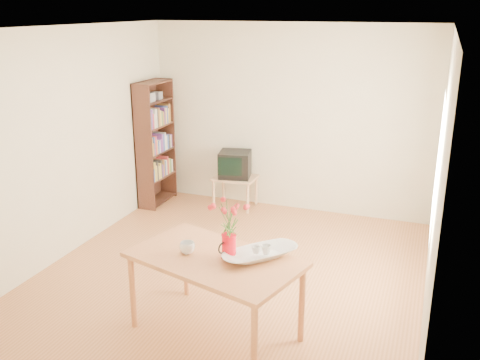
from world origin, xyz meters
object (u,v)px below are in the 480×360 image
at_px(pitcher, 229,247).
at_px(television, 235,164).
at_px(table, 215,266).
at_px(bowl, 261,235).
at_px(mug, 187,248).

relative_size(pitcher, television, 0.43).
bearing_deg(table, bowl, 35.94).
bearing_deg(mug, television, -104.58).
relative_size(mug, bowl, 0.30).
relative_size(table, pitcher, 7.57).
bearing_deg(television, mug, -88.45).
bearing_deg(pitcher, television, 133.13).
distance_m(table, bowl, 0.48).
bearing_deg(pitcher, mug, -147.58).
bearing_deg(bowl, table, -160.12).
relative_size(table, television, 3.25).
bearing_deg(television, table, -84.01).
height_order(pitcher, bowl, bowl).
bearing_deg(mug, table, 154.34).
distance_m(pitcher, television, 3.19).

